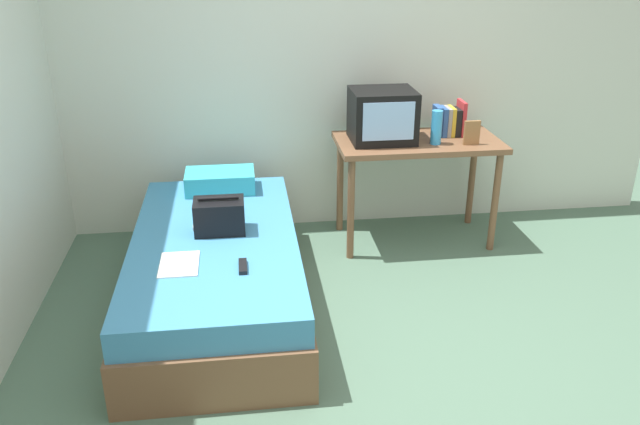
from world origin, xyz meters
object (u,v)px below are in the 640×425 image
at_px(pillow, 220,181).
at_px(remote_dark, 243,266).
at_px(magazine, 179,264).
at_px(bed, 217,272).
at_px(picture_frame, 472,133).
at_px(remote_silver, 197,224).
at_px(tv, 382,116).
at_px(book_row, 449,121).
at_px(water_bottle, 436,127).
at_px(handbag, 219,216).
at_px(desk, 417,153).

bearing_deg(pillow, remote_dark, -83.51).
relative_size(pillow, remote_dark, 3.05).
bearing_deg(magazine, bed, 61.87).
xyz_separation_m(picture_frame, remote_silver, (-1.88, -0.44, -0.38)).
bearing_deg(tv, magazine, -140.39).
bearing_deg(bed, remote_dark, -68.84).
relative_size(book_row, remote_silver, 1.72).
bearing_deg(remote_silver, water_bottle, 16.75).
xyz_separation_m(magazine, remote_dark, (0.34, -0.08, 0.01)).
distance_m(water_bottle, handbag, 1.64).
bearing_deg(handbag, book_row, 25.54).
xyz_separation_m(desk, remote_dark, (-1.28, -1.19, -0.20)).
distance_m(magazine, remote_silver, 0.51).
bearing_deg(handbag, remote_silver, 146.07).
xyz_separation_m(desk, picture_frame, (0.33, -0.16, 0.19)).
height_order(handbag, remote_silver, handbag).
height_order(water_bottle, book_row, book_row).
bearing_deg(remote_dark, handbag, 104.52).
bearing_deg(handbag, magazine, -118.02).
xyz_separation_m(water_bottle, picture_frame, (0.24, -0.05, -0.03)).
bearing_deg(magazine, desk, 34.31).
xyz_separation_m(pillow, remote_silver, (-0.14, -0.59, -0.06)).
bearing_deg(remote_silver, picture_frame, 13.34).
distance_m(pillow, remote_dark, 1.19).
height_order(book_row, magazine, book_row).
xyz_separation_m(bed, picture_frame, (1.77, 0.61, 0.63)).
xyz_separation_m(book_row, remote_dark, (-1.52, -1.28, -0.40)).
bearing_deg(picture_frame, book_row, 109.38).
bearing_deg(book_row, remote_silver, -158.92).
xyz_separation_m(bed, remote_silver, (-0.11, 0.17, 0.25)).
relative_size(tv, pillow, 0.92).
relative_size(desk, remote_dark, 7.44).
xyz_separation_m(tv, remote_silver, (-1.28, -0.62, -0.48)).
height_order(water_bottle, picture_frame, water_bottle).
xyz_separation_m(handbag, remote_silver, (-0.14, 0.10, -0.09)).
xyz_separation_m(tv, water_bottle, (0.36, -0.12, -0.06)).
bearing_deg(tv, book_row, 8.14).
bearing_deg(handbag, bed, -117.48).
xyz_separation_m(book_row, handbag, (-1.65, -0.79, -0.31)).
bearing_deg(book_row, desk, -159.97).
xyz_separation_m(desk, magazine, (-1.62, -1.10, -0.20)).
bearing_deg(magazine, pillow, 79.19).
xyz_separation_m(water_bottle, magazine, (-1.71, -1.00, -0.42)).
distance_m(picture_frame, handbag, 1.84).
bearing_deg(book_row, handbag, -154.46).
bearing_deg(tv, remote_dark, -130.05).
height_order(bed, remote_dark, remote_dark).
distance_m(desk, tv, 0.39).
relative_size(picture_frame, remote_dark, 1.08).
bearing_deg(water_bottle, remote_silver, -163.25).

